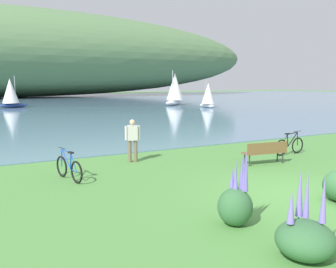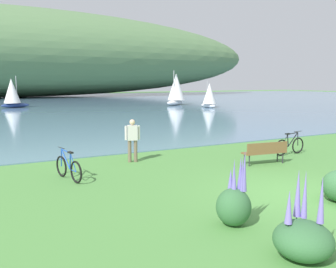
{
  "view_description": "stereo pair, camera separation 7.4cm",
  "coord_description": "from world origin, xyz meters",
  "px_view_note": "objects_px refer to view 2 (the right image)",
  "views": [
    {
      "loc": [
        -7.85,
        -7.07,
        3.18
      ],
      "look_at": [
        -0.85,
        6.27,
        1.0
      ],
      "focal_mm": 38.67,
      "sensor_mm": 36.0,
      "label": 1
    },
    {
      "loc": [
        -7.79,
        -7.11,
        3.18
      ],
      "look_at": [
        -0.85,
        6.27,
        1.0
      ],
      "focal_mm": 38.67,
      "sensor_mm": 36.0,
      "label": 2
    }
  ],
  "objects_px": {
    "sailboat_toward_hillside": "(12,93)",
    "person_at_shoreline": "(132,138)",
    "bicycle_beside_path": "(290,146)",
    "sailboat_far_off": "(176,89)",
    "park_bench_near_camera": "(265,151)",
    "bicycle_leaning_near_bench": "(68,168)",
    "sailboat_nearest_to_shore": "(209,95)"
  },
  "relations": [
    {
      "from": "sailboat_toward_hillside",
      "to": "person_at_shoreline",
      "type": "bearing_deg",
      "value": -87.06
    },
    {
      "from": "sailboat_toward_hillside",
      "to": "bicycle_beside_path",
      "type": "bearing_deg",
      "value": -76.92
    },
    {
      "from": "sailboat_toward_hillside",
      "to": "sailboat_far_off",
      "type": "bearing_deg",
      "value": -13.04
    },
    {
      "from": "bicycle_beside_path",
      "to": "person_at_shoreline",
      "type": "height_order",
      "value": "person_at_shoreline"
    },
    {
      "from": "park_bench_near_camera",
      "to": "sailboat_far_off",
      "type": "distance_m",
      "value": 35.51
    },
    {
      "from": "person_at_shoreline",
      "to": "sailboat_far_off",
      "type": "distance_m",
      "value": 35.07
    },
    {
      "from": "bicycle_leaning_near_bench",
      "to": "sailboat_toward_hillside",
      "type": "relative_size",
      "value": 0.45
    },
    {
      "from": "bicycle_leaning_near_bench",
      "to": "bicycle_beside_path",
      "type": "xyz_separation_m",
      "value": [
        9.54,
        -0.3,
        0.0
      ]
    },
    {
      "from": "sailboat_far_off",
      "to": "sailboat_toward_hillside",
      "type": "bearing_deg",
      "value": 166.96
    },
    {
      "from": "bicycle_beside_path",
      "to": "sailboat_nearest_to_shore",
      "type": "bearing_deg",
      "value": 63.26
    },
    {
      "from": "sailboat_far_off",
      "to": "bicycle_leaning_near_bench",
      "type": "bearing_deg",
      "value": -123.99
    },
    {
      "from": "bicycle_beside_path",
      "to": "sailboat_nearest_to_shore",
      "type": "xyz_separation_m",
      "value": [
        12.85,
        25.5,
        1.17
      ]
    },
    {
      "from": "sailboat_toward_hillside",
      "to": "sailboat_far_off",
      "type": "xyz_separation_m",
      "value": [
        20.08,
        -4.65,
        0.37
      ]
    },
    {
      "from": "sailboat_nearest_to_shore",
      "to": "sailboat_far_off",
      "type": "distance_m",
      "value": 6.35
    },
    {
      "from": "bicycle_leaning_near_bench",
      "to": "person_at_shoreline",
      "type": "relative_size",
      "value": 1.01
    },
    {
      "from": "park_bench_near_camera",
      "to": "sailboat_far_off",
      "type": "bearing_deg",
      "value": 66.93
    },
    {
      "from": "park_bench_near_camera",
      "to": "sailboat_nearest_to_shore",
      "type": "height_order",
      "value": "sailboat_nearest_to_shore"
    },
    {
      "from": "bicycle_leaning_near_bench",
      "to": "sailboat_far_off",
      "type": "bearing_deg",
      "value": 56.01
    },
    {
      "from": "bicycle_leaning_near_bench",
      "to": "person_at_shoreline",
      "type": "distance_m",
      "value": 3.29
    },
    {
      "from": "sailboat_nearest_to_shore",
      "to": "sailboat_toward_hillside",
      "type": "height_order",
      "value": "sailboat_toward_hillside"
    },
    {
      "from": "person_at_shoreline",
      "to": "sailboat_far_off",
      "type": "height_order",
      "value": "sailboat_far_off"
    },
    {
      "from": "park_bench_near_camera",
      "to": "bicycle_beside_path",
      "type": "height_order",
      "value": "bicycle_beside_path"
    },
    {
      "from": "bicycle_leaning_near_bench",
      "to": "sailboat_toward_hillside",
      "type": "xyz_separation_m",
      "value": [
        1.09,
        36.06,
        1.45
      ]
    },
    {
      "from": "sailboat_nearest_to_shore",
      "to": "sailboat_far_off",
      "type": "height_order",
      "value": "sailboat_far_off"
    },
    {
      "from": "sailboat_nearest_to_shore",
      "to": "park_bench_near_camera",
      "type": "bearing_deg",
      "value": -119.76
    },
    {
      "from": "person_at_shoreline",
      "to": "sailboat_far_off",
      "type": "xyz_separation_m",
      "value": [
        18.31,
        29.88,
        1.24
      ]
    },
    {
      "from": "park_bench_near_camera",
      "to": "person_at_shoreline",
      "type": "bearing_deg",
      "value": 148.01
    },
    {
      "from": "park_bench_near_camera",
      "to": "person_at_shoreline",
      "type": "relative_size",
      "value": 1.08
    },
    {
      "from": "bicycle_beside_path",
      "to": "park_bench_near_camera",
      "type": "bearing_deg",
      "value": -157.73
    },
    {
      "from": "bicycle_beside_path",
      "to": "sailboat_far_off",
      "type": "distance_m",
      "value": 33.82
    },
    {
      "from": "bicycle_leaning_near_bench",
      "to": "park_bench_near_camera",
      "type": "bearing_deg",
      "value": -9.6
    },
    {
      "from": "sailboat_toward_hillside",
      "to": "bicycle_leaning_near_bench",
      "type": "bearing_deg",
      "value": -91.73
    }
  ]
}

